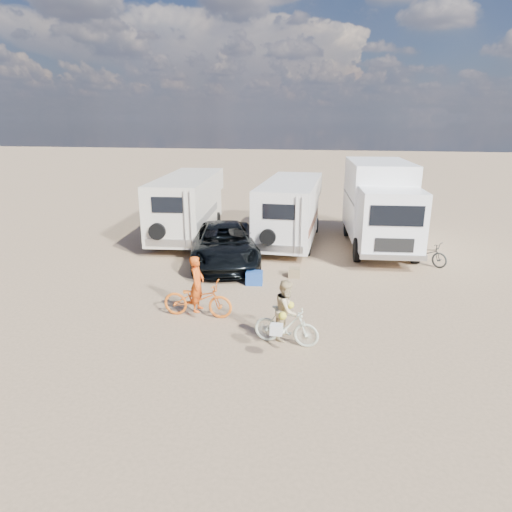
% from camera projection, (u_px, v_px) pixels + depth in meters
% --- Properties ---
extents(ground, '(140.00, 140.00, 0.00)m').
position_uv_depth(ground, '(269.00, 304.00, 13.68)').
color(ground, '#A28361').
rests_on(ground, ground).
extents(rv_main, '(2.41, 6.77, 2.77)m').
position_uv_depth(rv_main, '(290.00, 212.00, 20.22)').
color(rv_main, white).
rests_on(rv_main, ground).
extents(rv_left, '(2.95, 7.30, 2.86)m').
position_uv_depth(rv_left, '(188.00, 207.00, 21.09)').
color(rv_left, beige).
rests_on(rv_left, ground).
extents(box_truck, '(3.05, 6.89, 3.64)m').
position_uv_depth(box_truck, '(380.00, 207.00, 19.08)').
color(box_truck, white).
rests_on(box_truck, ground).
extents(dark_suv, '(3.91, 5.87, 1.50)m').
position_uv_depth(dark_suv, '(224.00, 244.00, 17.48)').
color(dark_suv, black).
rests_on(dark_suv, ground).
extents(bike_man, '(2.00, 0.70, 1.05)m').
position_uv_depth(bike_man, '(198.00, 299.00, 12.73)').
color(bike_man, '#D76018').
rests_on(bike_man, ground).
extents(bike_woman, '(1.71, 0.72, 1.00)m').
position_uv_depth(bike_woman, '(286.00, 326.00, 11.14)').
color(bike_woman, beige).
rests_on(bike_woman, ground).
extents(rider_man, '(0.39, 0.59, 1.61)m').
position_uv_depth(rider_man, '(197.00, 290.00, 12.64)').
color(rider_man, '#CB4911').
rests_on(rider_man, ground).
extents(rider_woman, '(0.68, 0.82, 1.51)m').
position_uv_depth(rider_woman, '(286.00, 316.00, 11.06)').
color(rider_woman, '#CCB47F').
rests_on(rider_woman, ground).
extents(bike_parked, '(1.77, 1.58, 0.93)m').
position_uv_depth(bike_parked, '(425.00, 253.00, 17.31)').
color(bike_parked, '#2A2D2A').
rests_on(bike_parked, ground).
extents(cooler, '(0.60, 0.47, 0.45)m').
position_uv_depth(cooler, '(254.00, 278.00, 15.29)').
color(cooler, '#1E4698').
rests_on(cooler, ground).
extents(crate, '(0.43, 0.43, 0.33)m').
position_uv_depth(crate, '(294.00, 272.00, 16.02)').
color(crate, olive).
rests_on(crate, ground).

